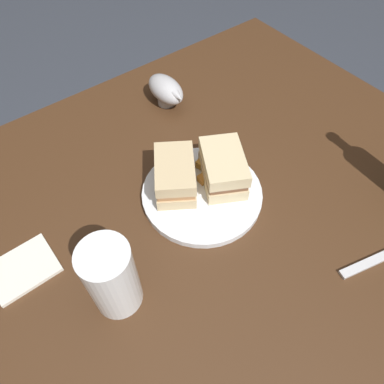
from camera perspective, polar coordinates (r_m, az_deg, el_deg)
name	(u,v)px	position (r m, az deg, el deg)	size (l,w,h in m)	color
ground_plane	(187,322)	(1.39, -0.79, -19.88)	(6.00, 6.00, 0.00)	#333842
dining_table	(186,281)	(1.04, -1.02, -13.97)	(1.26, 0.91, 0.74)	#422816
plate	(201,192)	(0.73, 1.41, -0.05)	(0.24, 0.24, 0.01)	white
sandwich_half_left	(224,169)	(0.72, 5.04, 3.69)	(0.13, 0.14, 0.07)	beige
sandwich_half_right	(175,175)	(0.71, -2.71, 2.68)	(0.13, 0.14, 0.07)	#CCB284
potato_wedge_front	(206,161)	(0.76, 2.17, 4.86)	(0.04, 0.02, 0.02)	gold
potato_wedge_middle	(215,174)	(0.74, 3.62, 2.86)	(0.04, 0.02, 0.02)	#AD702D
potato_wedge_back	(210,175)	(0.74, 2.88, 2.77)	(0.06, 0.02, 0.01)	#AD702D
potato_wedge_left_edge	(180,165)	(0.76, -1.93, 4.35)	(0.04, 0.02, 0.02)	#AD702D
potato_wedge_right_edge	(221,166)	(0.76, 4.68, 4.07)	(0.04, 0.02, 0.01)	#AD702D
pint_glass	(113,281)	(0.58, -12.43, -13.57)	(0.08, 0.08, 0.15)	white
gravy_boat	(166,90)	(0.91, -4.13, 15.88)	(0.07, 0.13, 0.07)	#B7B7BC
napkin	(23,268)	(0.71, -25.18, -10.92)	(0.11, 0.09, 0.01)	silver
fork	(382,257)	(0.74, 27.92, -9.07)	(0.18, 0.02, 0.01)	silver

